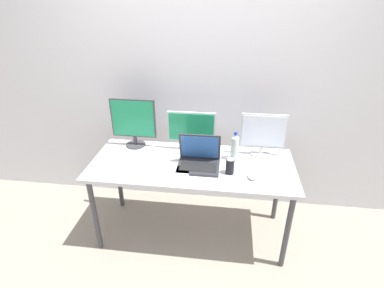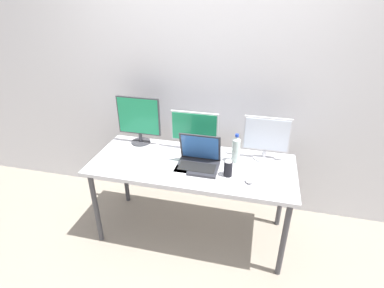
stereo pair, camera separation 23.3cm
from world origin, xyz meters
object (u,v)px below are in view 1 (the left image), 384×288
at_px(monitor_center, 191,130).
at_px(soda_can_near_keyboard, 230,166).
at_px(monitor_right, 263,134).
at_px(work_desk, 192,170).
at_px(laptop_silver, 199,159).
at_px(mouse_by_keyboard, 252,176).
at_px(monitor_left, 133,121).
at_px(keyboard_main, 161,171).
at_px(water_bottle, 235,147).

relative_size(monitor_center, soda_can_near_keyboard, 3.26).
xyz_separation_m(monitor_center, monitor_right, (0.61, -0.01, 0.00)).
bearing_deg(work_desk, laptop_silver, -22.76).
relative_size(laptop_silver, mouse_by_keyboard, 3.39).
relative_size(mouse_by_keyboard, soda_can_near_keyboard, 0.78).
relative_size(monitor_left, laptop_silver, 1.32).
bearing_deg(soda_can_near_keyboard, monitor_right, 51.78).
xyz_separation_m(work_desk, monitor_left, (-0.55, 0.25, 0.30)).
relative_size(monitor_right, soda_can_near_keyboard, 2.96).
bearing_deg(monitor_center, keyboard_main, -115.22).
xyz_separation_m(mouse_by_keyboard, water_bottle, (-0.14, 0.27, 0.10)).
height_order(monitor_left, monitor_right, monitor_left).
bearing_deg(keyboard_main, water_bottle, 22.47).
bearing_deg(mouse_by_keyboard, soda_can_near_keyboard, 171.21).
relative_size(monitor_left, water_bottle, 1.77).
bearing_deg(monitor_center, monitor_right, -1.06).
relative_size(monitor_right, mouse_by_keyboard, 3.80).
bearing_deg(monitor_right, monitor_center, 178.94).
bearing_deg(monitor_left, monitor_right, -1.29).
relative_size(work_desk, monitor_center, 4.05).
distance_m(monitor_right, laptop_silver, 0.58).
bearing_deg(water_bottle, monitor_left, 171.57).
height_order(work_desk, monitor_left, monitor_left).
distance_m(monitor_left, mouse_by_keyboard, 1.13).
xyz_separation_m(monitor_right, soda_can_near_keyboard, (-0.26, -0.33, -0.13)).
xyz_separation_m(monitor_left, monitor_right, (1.12, -0.03, -0.04)).
bearing_deg(mouse_by_keyboard, monitor_right, 81.90).
relative_size(monitor_left, monitor_right, 1.18).
distance_m(laptop_silver, soda_can_near_keyboard, 0.26).
distance_m(monitor_left, soda_can_near_keyboard, 0.95).
bearing_deg(keyboard_main, laptop_silver, 21.85).
bearing_deg(monitor_center, laptop_silver, -69.84).
bearing_deg(monitor_right, soda_can_near_keyboard, -128.22).
relative_size(monitor_center, monitor_right, 1.10).
distance_m(laptop_silver, mouse_by_keyboard, 0.44).
distance_m(work_desk, mouse_by_keyboard, 0.51).
xyz_separation_m(monitor_right, mouse_by_keyboard, (-0.09, -0.37, -0.18)).
height_order(laptop_silver, soda_can_near_keyboard, laptop_silver).
bearing_deg(monitor_left, mouse_by_keyboard, -21.24).
height_order(monitor_center, mouse_by_keyboard, monitor_center).
xyz_separation_m(monitor_center, keyboard_main, (-0.19, -0.40, -0.18)).
relative_size(work_desk, soda_can_near_keyboard, 13.22).
bearing_deg(keyboard_main, monitor_right, 22.10).
xyz_separation_m(keyboard_main, soda_can_near_keyboard, (0.53, 0.05, 0.05)).
height_order(monitor_left, mouse_by_keyboard, monitor_left).
relative_size(keyboard_main, mouse_by_keyboard, 4.48).
height_order(work_desk, laptop_silver, laptop_silver).
distance_m(monitor_center, keyboard_main, 0.47).
height_order(mouse_by_keyboard, water_bottle, water_bottle).
relative_size(keyboard_main, water_bottle, 1.77).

